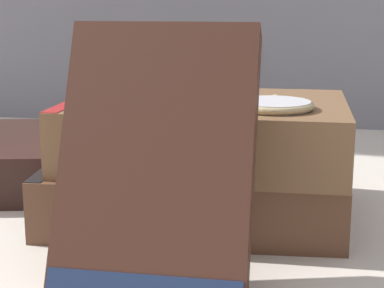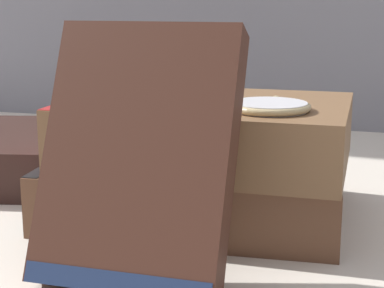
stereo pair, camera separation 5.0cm
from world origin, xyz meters
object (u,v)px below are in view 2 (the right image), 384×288
at_px(book_flat_top, 202,131).
at_px(book_flat_bottom, 192,185).
at_px(pocket_watch, 269,106).
at_px(book_leaning_front, 138,165).

bearing_deg(book_flat_top, book_flat_bottom, 143.14).
xyz_separation_m(book_flat_bottom, book_flat_top, (0.01, -0.01, 0.05)).
relative_size(book_flat_bottom, pocket_watch, 3.84).
xyz_separation_m(book_flat_bottom, pocket_watch, (0.07, -0.04, 0.07)).
bearing_deg(book_flat_bottom, pocket_watch, -33.59).
bearing_deg(pocket_watch, book_flat_top, 151.52).
height_order(book_flat_bottom, book_flat_top, book_flat_top).
bearing_deg(pocket_watch, book_leaning_front, -123.82).
distance_m(book_leaning_front, pocket_watch, 0.11).
bearing_deg(book_leaning_front, book_flat_top, 87.45).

